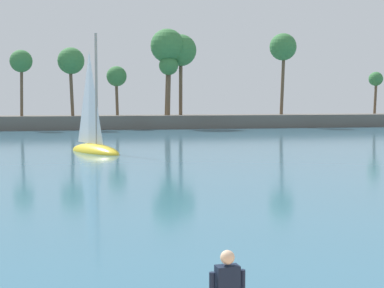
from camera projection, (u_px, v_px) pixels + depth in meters
name	position (u px, v px, depth m)	size (l,w,h in m)	color
sea	(96.00, 136.00, 62.80)	(220.00, 108.96, 0.06)	#386B84
palm_headland	(84.00, 102.00, 76.47)	(99.43, 6.79, 13.09)	#605B54
sailboat_near_shore	(94.00, 141.00, 42.68)	(4.28, 6.47, 9.07)	yellow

